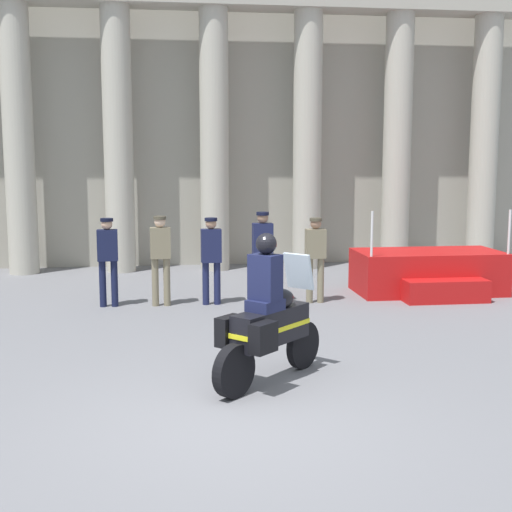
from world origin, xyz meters
TOP-DOWN VIEW (x-y plane):
  - ground_plane at (0.00, 0.00)m, footprint 28.00×28.00m
  - colonnade_backdrop at (0.50, 10.71)m, footprint 18.32×1.57m
  - reviewing_stand at (4.71, 6.47)m, footprint 3.01×1.98m
  - officer_in_row_0 at (-1.82, 5.99)m, footprint 0.39×0.24m
  - officer_in_row_1 at (-0.83, 5.94)m, footprint 0.39×0.24m
  - officer_in_row_2 at (0.13, 5.93)m, footprint 0.39×0.24m
  - officer_in_row_3 at (1.12, 5.85)m, footprint 0.39×0.24m
  - officer_in_row_4 at (2.15, 5.85)m, footprint 0.39×0.24m
  - motorcycle_with_rider at (0.53, 1.14)m, footprint 1.57×1.56m

SIDE VIEW (x-z plane):
  - ground_plane at x=0.00m, z-range 0.00..0.00m
  - reviewing_stand at x=4.71m, z-range -0.47..1.31m
  - motorcycle_with_rider at x=0.53m, z-range -0.16..1.74m
  - officer_in_row_4 at x=2.15m, z-range 0.15..1.82m
  - officer_in_row_2 at x=0.13m, z-range 0.15..1.83m
  - officer_in_row_0 at x=-1.82m, z-range 0.15..1.84m
  - officer_in_row_1 at x=-0.83m, z-range 0.16..1.88m
  - officer_in_row_3 at x=1.12m, z-range 0.16..1.95m
  - colonnade_backdrop at x=0.50m, z-range 0.17..7.64m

